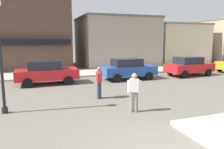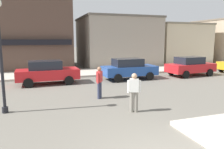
% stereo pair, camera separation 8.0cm
% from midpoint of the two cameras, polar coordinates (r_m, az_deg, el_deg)
% --- Properties ---
extents(kerb_far, '(80.00, 4.00, 0.15)m').
position_cam_midpoint_polar(kerb_far, '(19.09, -10.09, 0.36)').
color(kerb_far, beige).
rests_on(kerb_far, ground).
extents(parked_car_nearest, '(4.05, 1.97, 1.56)m').
position_cam_midpoint_polar(parked_car_nearest, '(15.10, -16.90, 0.62)').
color(parked_car_nearest, red).
rests_on(parked_car_nearest, ground).
extents(parked_car_second, '(4.04, 1.95, 1.56)m').
position_cam_midpoint_polar(parked_car_second, '(16.21, 4.09, 1.55)').
color(parked_car_second, '#234C9E').
rests_on(parked_car_second, ground).
extents(parked_car_third, '(4.15, 2.17, 1.56)m').
position_cam_midpoint_polar(parked_car_third, '(18.91, 19.37, 2.15)').
color(parked_car_third, red).
rests_on(parked_car_third, ground).
extents(pedestrian_crossing_near, '(0.38, 0.51, 1.61)m').
position_cam_midpoint_polar(pedestrian_crossing_near, '(10.95, -3.58, -1.83)').
color(pedestrian_crossing_near, '#2D334C').
rests_on(pedestrian_crossing_near, ground).
extents(pedestrian_crossing_far, '(0.55, 0.33, 1.61)m').
position_cam_midpoint_polar(pedestrian_crossing_far, '(8.92, 5.54, -4.40)').
color(pedestrian_crossing_far, gray).
rests_on(pedestrian_crossing_far, ground).
extents(building_corner_shop, '(9.84, 8.00, 7.76)m').
position_cam_midpoint_polar(building_corner_shop, '(24.46, -23.15, 10.63)').
color(building_corner_shop, brown).
rests_on(building_corner_shop, ground).
extents(building_storefront_left_near, '(8.24, 7.85, 5.38)m').
position_cam_midpoint_polar(building_storefront_left_near, '(25.60, 0.72, 8.60)').
color(building_storefront_left_near, '#9E9384').
rests_on(building_storefront_left_near, ground).
extents(building_storefront_left_mid, '(6.70, 8.03, 4.85)m').
position_cam_midpoint_polar(building_storefront_left_mid, '(30.02, 14.89, 7.87)').
color(building_storefront_left_mid, beige).
rests_on(building_storefront_left_mid, ground).
extents(building_storefront_right_near, '(6.00, 6.62, 5.48)m').
position_cam_midpoint_polar(building_storefront_right_near, '(33.86, 26.61, 7.87)').
color(building_storefront_right_near, tan).
rests_on(building_storefront_right_near, ground).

